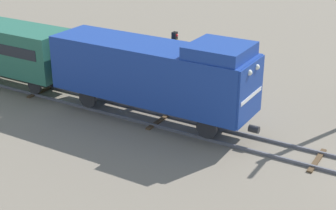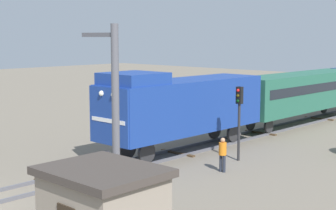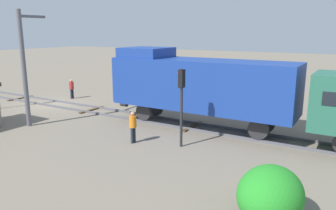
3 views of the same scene
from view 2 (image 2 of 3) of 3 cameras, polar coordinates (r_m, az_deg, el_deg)
The scene contains 5 objects.
locomotive at distance 28.84m, azimuth 1.52°, elevation 0.04°, with size 2.90×11.60×4.60m.
passenger_car_leading at distance 39.74m, azimuth 14.45°, elevation 1.54°, with size 2.84×14.00×3.66m.
traffic_signal_mid at distance 27.31m, azimuth 7.89°, elevation -0.48°, with size 0.32×0.34×3.96m.
worker_by_signal at distance 25.23m, azimuth 6.07°, elevation -5.20°, with size 0.38×0.38×1.70m.
catenary_mast at distance 18.83m, azimuth -5.96°, elevation -1.05°, with size 1.94×0.28×7.04m.
Camera 2 is at (19.06, -8.37, 6.60)m, focal length 55.00 mm.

